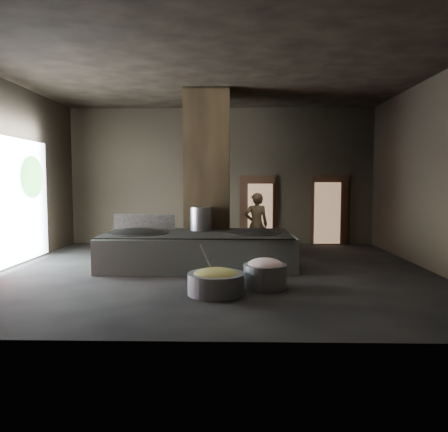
{
  "coord_description": "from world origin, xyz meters",
  "views": [
    {
      "loc": [
        0.43,
        -10.02,
        2.07
      ],
      "look_at": [
        0.18,
        0.48,
        1.25
      ],
      "focal_mm": 35.0,
      "sensor_mm": 36.0,
      "label": 1
    }
  ],
  "objects_px": {
    "veg_basin": "(216,284)",
    "meat_basin": "(265,276)",
    "hearth_platform": "(198,250)",
    "stock_pot": "(201,219)",
    "cook": "(256,225)",
    "wok_left": "(138,236)",
    "wok_right": "(253,236)"
  },
  "relations": [
    {
      "from": "veg_basin",
      "to": "meat_basin",
      "type": "distance_m",
      "value": 1.07
    },
    {
      "from": "hearth_platform",
      "to": "stock_pot",
      "type": "height_order",
      "value": "stock_pot"
    },
    {
      "from": "veg_basin",
      "to": "cook",
      "type": "bearing_deg",
      "value": 76.92
    },
    {
      "from": "wok_left",
      "to": "stock_pot",
      "type": "height_order",
      "value": "stock_pot"
    },
    {
      "from": "cook",
      "to": "stock_pot",
      "type": "bearing_deg",
      "value": 26.85
    },
    {
      "from": "wok_right",
      "to": "veg_basin",
      "type": "distance_m",
      "value": 2.86
    },
    {
      "from": "wok_left",
      "to": "meat_basin",
      "type": "xyz_separation_m",
      "value": [
        2.96,
        -2.08,
        -0.52
      ]
    },
    {
      "from": "hearth_platform",
      "to": "stock_pot",
      "type": "distance_m",
      "value": 0.92
    },
    {
      "from": "meat_basin",
      "to": "stock_pot",
      "type": "bearing_deg",
      "value": 118.55
    },
    {
      "from": "meat_basin",
      "to": "veg_basin",
      "type": "bearing_deg",
      "value": -151.43
    },
    {
      "from": "cook",
      "to": "veg_basin",
      "type": "height_order",
      "value": "cook"
    },
    {
      "from": "wok_right",
      "to": "stock_pot",
      "type": "xyz_separation_m",
      "value": [
        -1.3,
        0.5,
        0.38
      ]
    },
    {
      "from": "cook",
      "to": "meat_basin",
      "type": "relative_size",
      "value": 2.11
    },
    {
      "from": "wok_left",
      "to": "stock_pot",
      "type": "distance_m",
      "value": 1.66
    },
    {
      "from": "wok_left",
      "to": "meat_basin",
      "type": "height_order",
      "value": "wok_left"
    },
    {
      "from": "wok_left",
      "to": "meat_basin",
      "type": "bearing_deg",
      "value": -35.09
    },
    {
      "from": "wok_right",
      "to": "veg_basin",
      "type": "height_order",
      "value": "wok_right"
    },
    {
      "from": "hearth_platform",
      "to": "meat_basin",
      "type": "bearing_deg",
      "value": -57.29
    },
    {
      "from": "cook",
      "to": "wok_right",
      "type": "bearing_deg",
      "value": 78.96
    },
    {
      "from": "hearth_platform",
      "to": "wok_right",
      "type": "xyz_separation_m",
      "value": [
        1.35,
        0.05,
        0.35
      ]
    },
    {
      "from": "hearth_platform",
      "to": "meat_basin",
      "type": "height_order",
      "value": "hearth_platform"
    },
    {
      "from": "wok_left",
      "to": "veg_basin",
      "type": "distance_m",
      "value": 3.33
    },
    {
      "from": "stock_pot",
      "to": "veg_basin",
      "type": "relative_size",
      "value": 0.57
    },
    {
      "from": "stock_pot",
      "to": "cook",
      "type": "height_order",
      "value": "cook"
    },
    {
      "from": "wok_right",
      "to": "hearth_platform",
      "type": "bearing_deg",
      "value": -177.88
    },
    {
      "from": "stock_pot",
      "to": "veg_basin",
      "type": "bearing_deg",
      "value": -80.83
    },
    {
      "from": "hearth_platform",
      "to": "veg_basin",
      "type": "distance_m",
      "value": 2.71
    },
    {
      "from": "wok_left",
      "to": "stock_pot",
      "type": "relative_size",
      "value": 2.42
    },
    {
      "from": "wok_right",
      "to": "veg_basin",
      "type": "xyz_separation_m",
      "value": [
        -0.78,
        -2.69,
        -0.56
      ]
    },
    {
      "from": "wok_right",
      "to": "meat_basin",
      "type": "xyz_separation_m",
      "value": [
        0.16,
        -2.18,
        -0.52
      ]
    },
    {
      "from": "stock_pot",
      "to": "wok_left",
      "type": "bearing_deg",
      "value": -158.2
    },
    {
      "from": "wok_right",
      "to": "cook",
      "type": "distance_m",
      "value": 1.4
    }
  ]
}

